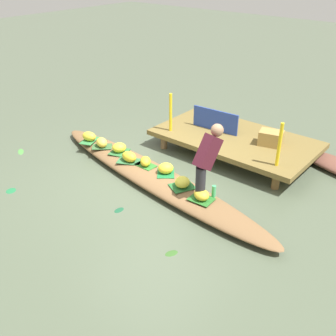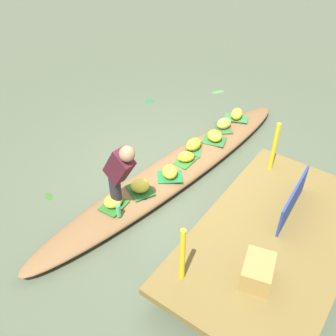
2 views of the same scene
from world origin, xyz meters
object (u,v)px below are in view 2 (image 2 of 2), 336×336
banana_bunch_2 (215,136)px  produce_crate (258,271)px  banana_bunch_6 (237,114)px  banana_bunch_4 (113,201)px  market_banner (293,200)px  banana_bunch_7 (186,157)px  banana_bunch_5 (224,123)px  banana_bunch_0 (170,172)px  banana_bunch_1 (140,186)px  vendor_boat (173,172)px  water_bottle (119,211)px  banana_bunch_3 (194,144)px  vendor_person (119,172)px

banana_bunch_2 → produce_crate: (2.27, 1.85, 0.21)m
banana_bunch_6 → produce_crate: (3.13, 1.88, 0.21)m
banana_bunch_4 → market_banner: bearing=119.0°
banana_bunch_7 → market_banner: (0.27, 1.85, 0.30)m
banana_bunch_2 → banana_bunch_7: bearing=-6.2°
banana_bunch_2 → banana_bunch_4: (2.22, -0.35, -0.01)m
banana_bunch_4 → banana_bunch_5: bearing=173.7°
banana_bunch_4 → banana_bunch_0: bearing=163.6°
banana_bunch_4 → banana_bunch_1: bearing=166.8°
banana_bunch_1 → banana_bunch_2: (-1.75, 0.24, 0.01)m
produce_crate → banana_bunch_5: bearing=-144.7°
vendor_boat → produce_crate: 2.42m
water_bottle → produce_crate: (-0.05, 2.02, 0.21)m
banana_bunch_3 → vendor_person: (1.76, -0.05, 0.58)m
banana_bunch_1 → water_bottle: (0.57, 0.08, 0.01)m
vendor_person → produce_crate: 2.10m
banana_bunch_7 → vendor_person: vendor_person is taller
banana_bunch_1 → vendor_person: vendor_person is taller
banana_bunch_1 → market_banner: bearing=109.3°
banana_bunch_5 → banana_bunch_0: bearing=-0.3°
banana_bunch_0 → banana_bunch_3: 0.82m
vendor_boat → banana_bunch_0: (0.24, 0.10, 0.21)m
banana_bunch_3 → banana_bunch_1: bearing=-3.8°
vendor_boat → banana_bunch_3: banana_bunch_3 is taller
banana_bunch_3 → banana_bunch_7: bearing=12.0°
banana_bunch_0 → market_banner: market_banner is taller
banana_bunch_0 → water_bottle: bearing=-5.0°
banana_bunch_5 → produce_crate: (2.70, 1.92, 0.21)m
banana_bunch_5 → banana_bunch_7: (1.21, -0.02, -0.01)m
banana_bunch_4 → vendor_person: bearing=100.6°
banana_bunch_5 → vendor_person: vendor_person is taller
banana_bunch_6 → water_bottle: size_ratio=1.51×
banana_bunch_4 → banana_bunch_6: banana_bunch_6 is taller
banana_bunch_2 → water_bottle: water_bottle is taller
banana_bunch_2 → banana_bunch_3: size_ratio=0.86×
banana_bunch_0 → banana_bunch_1: bearing=-19.2°
banana_bunch_3 → water_bottle: size_ratio=1.58×
banana_bunch_4 → banana_bunch_7: size_ratio=1.00×
water_bottle → produce_crate: 2.03m
banana_bunch_5 → banana_bunch_2: bearing=7.9°
vendor_person → banana_bunch_1: bearing=-175.0°
banana_bunch_6 → banana_bunch_7: banana_bunch_6 is taller
banana_bunch_3 → vendor_person: 1.85m
banana_bunch_0 → banana_bunch_3: bearing=-173.8°
vendor_boat → banana_bunch_1: (0.74, -0.08, 0.20)m
banana_bunch_5 → vendor_person: (2.62, -0.15, 0.58)m
banana_bunch_3 → banana_bunch_7: banana_bunch_3 is taller
banana_bunch_3 → market_banner: size_ratio=0.31×
banana_bunch_2 → banana_bunch_6: (-0.86, -0.03, 0.00)m
banana_bunch_3 → banana_bunch_4: 1.80m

